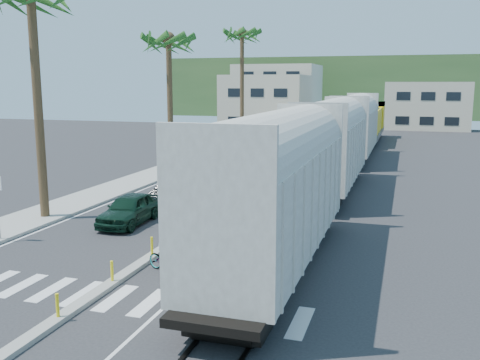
# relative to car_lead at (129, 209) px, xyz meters

# --- Properties ---
(ground) EXTENTS (140.00, 140.00, 0.00)m
(ground) POSITION_rel_car_lead_xyz_m (3.38, -6.34, -0.75)
(ground) COLOR #28282B
(ground) RESTS_ON ground
(sidewalk) EXTENTS (3.00, 90.00, 0.15)m
(sidewalk) POSITION_rel_car_lead_xyz_m (-5.12, 18.66, -0.67)
(sidewalk) COLOR gray
(sidewalk) RESTS_ON ground
(rails) EXTENTS (1.56, 100.00, 0.06)m
(rails) POSITION_rel_car_lead_xyz_m (8.38, 21.66, -0.72)
(rails) COLOR black
(rails) RESTS_ON ground
(median) EXTENTS (0.45, 60.00, 0.85)m
(median) POSITION_rel_car_lead_xyz_m (3.38, 13.62, -0.66)
(median) COLOR gray
(median) RESTS_ON ground
(crosswalk) EXTENTS (14.00, 2.20, 0.01)m
(crosswalk) POSITION_rel_car_lead_xyz_m (3.38, -8.34, -0.74)
(crosswalk) COLOR silver
(crosswalk) RESTS_ON ground
(lane_markings) EXTENTS (9.42, 90.00, 0.01)m
(lane_markings) POSITION_rel_car_lead_xyz_m (1.23, 18.66, -0.74)
(lane_markings) COLOR silver
(lane_markings) RESTS_ON ground
(freight_train) EXTENTS (3.00, 60.94, 5.85)m
(freight_train) POSITION_rel_car_lead_xyz_m (8.38, 16.42, 2.16)
(freight_train) COLOR #AAA79C
(freight_train) RESTS_ON ground
(palm_trees) EXTENTS (3.50, 37.20, 13.75)m
(palm_trees) POSITION_rel_car_lead_xyz_m (-4.72, 16.36, 10.06)
(palm_trees) COLOR brown
(palm_trees) RESTS_ON ground
(buildings) EXTENTS (38.00, 27.00, 10.00)m
(buildings) POSITION_rel_car_lead_xyz_m (-3.04, 65.31, 3.61)
(buildings) COLOR beige
(buildings) RESTS_ON ground
(hillside) EXTENTS (80.00, 20.00, 12.00)m
(hillside) POSITION_rel_car_lead_xyz_m (3.38, 93.66, 5.25)
(hillside) COLOR #385628
(hillside) RESTS_ON ground
(car_lead) EXTENTS (2.06, 4.51, 1.49)m
(car_lead) POSITION_rel_car_lead_xyz_m (0.00, 0.00, 0.00)
(car_lead) COLOR black
(car_lead) RESTS_ON ground
(car_second) EXTENTS (1.95, 4.72, 1.52)m
(car_second) POSITION_rel_car_lead_xyz_m (0.29, 4.78, 0.01)
(car_second) COLOR black
(car_second) RESTS_ON ground
(car_third) EXTENTS (2.28, 4.49, 1.24)m
(car_third) POSITION_rel_car_lead_xyz_m (0.42, 9.85, -0.13)
(car_third) COLOR black
(car_third) RESTS_ON ground
(car_rear) EXTENTS (2.45, 4.73, 1.27)m
(car_rear) POSITION_rel_car_lead_xyz_m (-0.41, 15.39, -0.11)
(car_rear) COLOR #A3A5A8
(car_rear) RESTS_ON ground
(cyclist) EXTENTS (1.68, 2.14, 2.17)m
(cyclist) POSITION_rel_car_lead_xyz_m (4.61, -5.62, -0.07)
(cyclist) COLOR #9EA0A5
(cyclist) RESTS_ON ground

